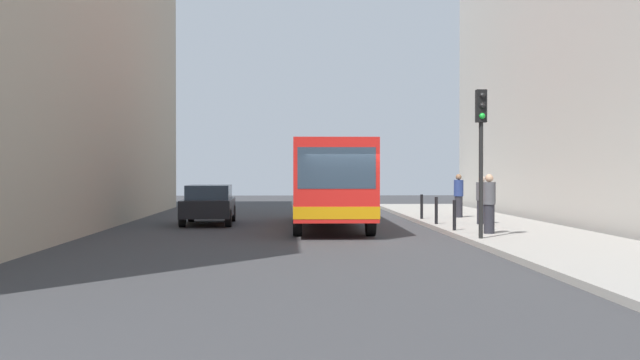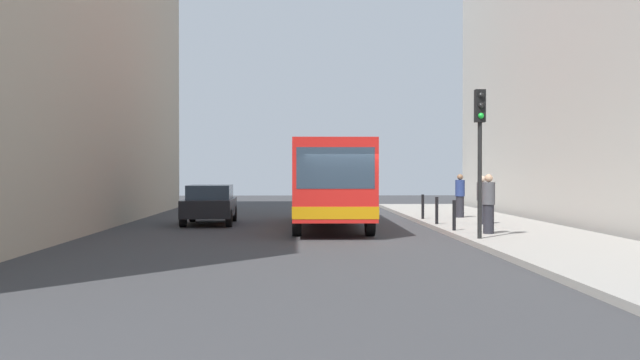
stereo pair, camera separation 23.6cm
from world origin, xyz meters
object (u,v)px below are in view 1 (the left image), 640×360
(bus, at_px, (329,179))
(pedestrian_near_signal, at_px, (489,204))
(pedestrian_far_sidewalk, at_px, (459,196))
(pedestrian_mid_sidewalk, at_px, (482,200))
(bollard_far, at_px, (422,207))
(car_beside_bus, at_px, (209,203))
(traffic_light, at_px, (481,135))
(bollard_near, at_px, (454,215))
(bollard_mid, at_px, (436,210))

(bus, height_order, pedestrian_near_signal, bus)
(pedestrian_far_sidewalk, bearing_deg, pedestrian_mid_sidewalk, 7.49)
(bollard_far, distance_m, pedestrian_near_signal, 7.05)
(pedestrian_far_sidewalk, bearing_deg, car_beside_bus, -73.95)
(traffic_light, height_order, pedestrian_mid_sidewalk, traffic_light)
(bollard_near, bearing_deg, car_beside_bus, 147.07)
(pedestrian_mid_sidewalk, bearing_deg, bollard_near, -167.55)
(bollard_near, height_order, pedestrian_near_signal, pedestrian_near_signal)
(pedestrian_near_signal, bearing_deg, car_beside_bus, -84.56)
(traffic_light, height_order, bollard_far, traffic_light)
(traffic_light, relative_size, pedestrian_near_signal, 2.32)
(car_beside_bus, xyz_separation_m, pedestrian_mid_sidewalk, (9.78, -2.57, 0.21))
(bus, distance_m, pedestrian_mid_sidewalk, 5.47)
(traffic_light, bearing_deg, bus, 119.73)
(bus, xyz_separation_m, pedestrian_near_signal, (4.49, -5.10, -0.69))
(bollard_mid, xyz_separation_m, bollard_far, (0.00, 2.88, 0.00))
(pedestrian_mid_sidewalk, bearing_deg, traffic_light, -152.48)
(traffic_light, distance_m, bollard_mid, 6.20)
(bus, xyz_separation_m, pedestrian_mid_sidewalk, (5.30, -1.12, -0.73))
(traffic_light, distance_m, pedestrian_near_signal, 2.63)
(pedestrian_near_signal, distance_m, pedestrian_mid_sidewalk, 4.07)
(car_beside_bus, bearing_deg, bollard_far, -178.15)
(bollard_near, distance_m, pedestrian_near_signal, 1.52)
(bollard_near, xyz_separation_m, pedestrian_mid_sidewalk, (1.57, 2.74, 0.37))
(bollard_far, bearing_deg, bus, -153.07)
(bus, xyz_separation_m, pedestrian_far_sidewalk, (5.38, 2.75, -0.70))
(bus, height_order, bollard_mid, bus)
(bollard_far, xyz_separation_m, pedestrian_mid_sidewalk, (1.57, -3.01, 0.37))
(bollard_near, distance_m, bollard_far, 5.76)
(bollard_near, bearing_deg, pedestrian_near_signal, -58.51)
(bollard_near, bearing_deg, pedestrian_far_sidewalk, 76.01)
(traffic_light, bearing_deg, bollard_far, 90.67)
(pedestrian_near_signal, xyz_separation_m, pedestrian_mid_sidewalk, (0.81, 3.99, -0.04))
(car_beside_bus, xyz_separation_m, traffic_light, (8.31, -8.16, 2.22))
(bus, bearing_deg, pedestrian_mid_sidewalk, 168.96)
(bollard_mid, bearing_deg, bollard_near, -90.00)
(car_beside_bus, distance_m, pedestrian_near_signal, 11.11)
(traffic_light, xyz_separation_m, pedestrian_far_sidewalk, (1.55, 9.46, -1.98))
(bollard_far, bearing_deg, pedestrian_near_signal, -83.79)
(bollard_mid, xyz_separation_m, pedestrian_mid_sidewalk, (1.57, -0.13, 0.37))
(pedestrian_near_signal, bearing_deg, bollard_mid, -127.91)
(bollard_mid, height_order, bollard_far, same)
(bollard_mid, height_order, pedestrian_mid_sidewalk, pedestrian_mid_sidewalk)
(bus, height_order, bollard_near, bus)
(traffic_light, bearing_deg, pedestrian_mid_sidewalk, 75.25)
(bollard_mid, distance_m, pedestrian_near_signal, 4.21)
(car_beside_bus, relative_size, pedestrian_mid_sidewalk, 2.61)
(traffic_light, distance_m, bollard_far, 8.93)
(bus, height_order, pedestrian_mid_sidewalk, bus)
(traffic_light, bearing_deg, pedestrian_near_signal, 67.58)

